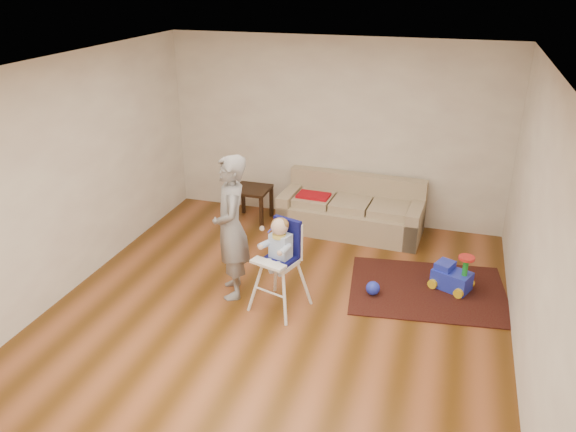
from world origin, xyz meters
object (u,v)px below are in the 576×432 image
(side_table, at_px, (252,204))
(adult, at_px, (231,228))
(toy_ball, at_px, (373,288))
(high_chair, at_px, (280,266))
(sofa, at_px, (351,206))
(ride_on_toy, at_px, (453,270))

(side_table, distance_m, adult, 2.17)
(toy_ball, xyz_separation_m, high_chair, (-0.97, -0.56, 0.44))
(sofa, bearing_deg, high_chair, -96.35)
(side_table, height_order, adult, adult)
(high_chair, xyz_separation_m, adult, (-0.62, 0.14, 0.32))
(side_table, xyz_separation_m, adult, (0.51, -2.02, 0.59))
(ride_on_toy, height_order, toy_ball, ride_on_toy)
(sofa, bearing_deg, ride_on_toy, -37.02)
(ride_on_toy, xyz_separation_m, toy_ball, (-0.88, -0.42, -0.16))
(ride_on_toy, height_order, high_chair, high_chair)
(sofa, height_order, adult, adult)
(side_table, xyz_separation_m, ride_on_toy, (2.98, -1.18, -0.01))
(sofa, bearing_deg, adult, -112.42)
(sofa, relative_size, toy_ball, 12.48)
(side_table, relative_size, toy_ball, 3.17)
(ride_on_toy, bearing_deg, high_chair, -128.46)
(adult, bearing_deg, sofa, 129.94)
(high_chair, relative_size, adult, 0.65)
(ride_on_toy, relative_size, adult, 0.28)
(ride_on_toy, relative_size, high_chair, 0.43)
(toy_ball, bearing_deg, adult, -165.35)
(adult, bearing_deg, toy_ball, 80.06)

